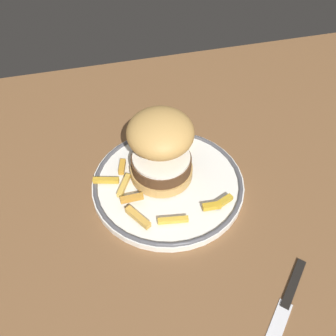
# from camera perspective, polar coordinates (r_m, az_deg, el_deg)

# --- Properties ---
(ground_plane) EXTENTS (1.38, 0.89, 0.04)m
(ground_plane) POSITION_cam_1_polar(r_m,az_deg,el_deg) (0.62, -1.72, -6.73)
(ground_plane) COLOR brown
(dinner_plate) EXTENTS (0.26, 0.26, 0.02)m
(dinner_plate) POSITION_cam_1_polar(r_m,az_deg,el_deg) (0.63, 0.00, -2.33)
(dinner_plate) COLOR white
(dinner_plate) RESTS_ON ground_plane
(burger) EXTENTS (0.13, 0.13, 0.12)m
(burger) POSITION_cam_1_polar(r_m,az_deg,el_deg) (0.59, -1.12, 3.26)
(burger) COLOR tan
(burger) RESTS_ON dinner_plate
(fries_pile) EXTENTS (0.21, 0.19, 0.02)m
(fries_pile) POSITION_cam_1_polar(r_m,az_deg,el_deg) (0.60, -2.48, -2.77)
(fries_pile) COLOR gold
(fries_pile) RESTS_ON dinner_plate
(knife) EXTENTS (0.14, 0.14, 0.01)m
(knife) POSITION_cam_1_polar(r_m,az_deg,el_deg) (0.55, 17.72, -19.49)
(knife) COLOR black
(knife) RESTS_ON ground_plane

